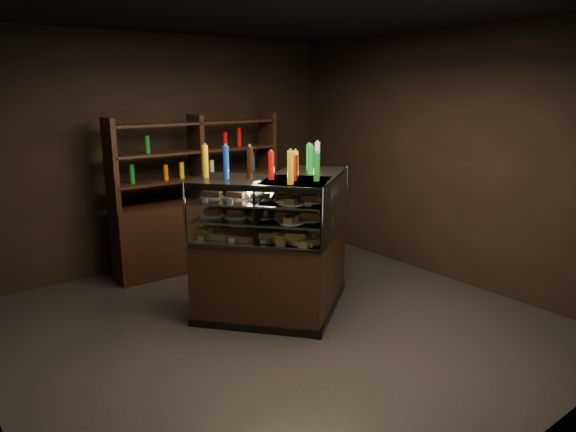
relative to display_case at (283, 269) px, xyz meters
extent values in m
plane|color=black|center=(-0.22, -0.16, -0.49)|extent=(5.00, 5.00, 0.00)
cube|color=black|center=(-0.22, 2.34, 1.01)|extent=(5.00, 0.02, 3.00)
cube|color=black|center=(-0.22, -2.66, 1.01)|extent=(5.00, 0.02, 3.00)
cube|color=black|center=(2.28, -0.16, 1.01)|extent=(0.02, 5.00, 3.00)
cube|color=black|center=(-0.22, -0.16, 2.51)|extent=(5.00, 5.00, 0.02)
cube|color=black|center=(0.26, -0.03, -0.06)|extent=(1.45, 1.31, 0.86)
cube|color=black|center=(0.26, -0.03, -0.45)|extent=(1.49, 1.35, 0.08)
cube|color=black|center=(0.26, -0.03, 0.94)|extent=(1.45, 1.31, 0.06)
cube|color=silver|center=(0.26, -0.03, 0.38)|extent=(1.37, 1.24, 0.02)
cube|color=silver|center=(0.26, -0.03, 0.58)|extent=(1.37, 1.24, 0.02)
cube|color=silver|center=(0.26, -0.03, 0.76)|extent=(1.37, 1.24, 0.02)
cube|color=white|center=(0.46, -0.30, 0.67)|extent=(1.06, 0.79, 0.61)
cylinder|color=silver|center=(0.98, 0.10, 0.67)|extent=(0.03, 0.03, 0.63)
cylinder|color=silver|center=(-0.08, -0.68, 0.67)|extent=(0.03, 0.03, 0.63)
cube|color=black|center=(-0.26, 0.03, -0.06)|extent=(1.35, 1.42, 0.86)
cube|color=black|center=(-0.26, 0.03, -0.45)|extent=(1.40, 1.47, 0.08)
cube|color=black|center=(-0.26, 0.03, 0.94)|extent=(1.35, 1.42, 0.06)
cube|color=silver|center=(-0.26, 0.03, 0.38)|extent=(1.28, 1.35, 0.02)
cube|color=silver|center=(-0.26, 0.03, 0.58)|extent=(1.28, 1.35, 0.02)
cube|color=silver|center=(-0.26, 0.03, 0.76)|extent=(1.28, 1.35, 0.02)
cube|color=white|center=(-0.51, -0.19, 0.67)|extent=(0.86, 1.00, 0.61)
cylinder|color=silver|center=(-0.08, -0.68, 0.67)|extent=(0.03, 0.03, 0.63)
cylinder|color=silver|center=(-0.93, 0.31, 0.67)|extent=(0.03, 0.03, 0.63)
cube|color=#D6904D|center=(-0.17, -0.38, 0.41)|extent=(0.20, 0.18, 0.06)
cube|color=#D6904D|center=(-0.04, -0.29, 0.41)|extent=(0.20, 0.18, 0.06)
cube|color=#D6904D|center=(0.09, -0.19, 0.41)|extent=(0.20, 0.18, 0.06)
cube|color=#D6904D|center=(0.21, -0.10, 0.41)|extent=(0.20, 0.18, 0.06)
cube|color=#D6904D|center=(0.34, -0.01, 0.41)|extent=(0.20, 0.18, 0.06)
cube|color=#D6904D|center=(0.47, 0.09, 0.41)|extent=(0.20, 0.18, 0.06)
cube|color=#D6904D|center=(0.59, 0.18, 0.41)|extent=(0.20, 0.18, 0.06)
cube|color=#D6904D|center=(0.72, 0.28, 0.41)|extent=(0.20, 0.18, 0.06)
cylinder|color=white|center=(-0.14, -0.32, 0.60)|extent=(0.24, 0.24, 0.02)
cube|color=#D6904D|center=(-0.14, -0.32, 0.63)|extent=(0.19, 0.17, 0.05)
cylinder|color=white|center=(0.06, -0.18, 0.60)|extent=(0.24, 0.24, 0.02)
cube|color=#D6904D|center=(0.06, -0.18, 0.63)|extent=(0.19, 0.17, 0.05)
cylinder|color=white|center=(0.26, -0.03, 0.60)|extent=(0.24, 0.24, 0.02)
cube|color=#D6904D|center=(0.26, -0.03, 0.63)|extent=(0.19, 0.17, 0.05)
cylinder|color=white|center=(0.46, 0.12, 0.60)|extent=(0.24, 0.24, 0.02)
cube|color=#D6904D|center=(0.46, 0.12, 0.63)|extent=(0.19, 0.17, 0.05)
cylinder|color=white|center=(0.66, 0.27, 0.60)|extent=(0.24, 0.24, 0.02)
cube|color=#D6904D|center=(0.66, 0.27, 0.63)|extent=(0.19, 0.17, 0.05)
cylinder|color=white|center=(-0.14, -0.32, 0.78)|extent=(0.24, 0.24, 0.02)
cube|color=#D6904D|center=(-0.14, -0.32, 0.81)|extent=(0.19, 0.17, 0.05)
cylinder|color=white|center=(0.06, -0.18, 0.78)|extent=(0.24, 0.24, 0.02)
cube|color=#D6904D|center=(0.06, -0.18, 0.81)|extent=(0.19, 0.17, 0.05)
cylinder|color=white|center=(0.26, -0.03, 0.78)|extent=(0.24, 0.24, 0.02)
cube|color=#D6904D|center=(0.26, -0.03, 0.81)|extent=(0.19, 0.17, 0.05)
cylinder|color=white|center=(0.46, 0.12, 0.78)|extent=(0.24, 0.24, 0.02)
cube|color=#D6904D|center=(0.46, 0.12, 0.81)|extent=(0.19, 0.17, 0.05)
cylinder|color=white|center=(0.66, 0.27, 0.78)|extent=(0.24, 0.24, 0.02)
cube|color=#D6904D|center=(0.66, 0.27, 0.81)|extent=(0.19, 0.17, 0.05)
cube|color=#D6904D|center=(-0.64, 0.43, 0.41)|extent=(0.19, 0.20, 0.06)
cube|color=#D6904D|center=(-0.54, 0.31, 0.41)|extent=(0.19, 0.20, 0.06)
cube|color=#D6904D|center=(-0.43, 0.19, 0.41)|extent=(0.19, 0.20, 0.06)
cube|color=#D6904D|center=(-0.33, 0.07, 0.41)|extent=(0.19, 0.20, 0.06)
cube|color=#D6904D|center=(-0.23, -0.05, 0.41)|extent=(0.19, 0.20, 0.06)
cube|color=#D6904D|center=(-0.13, -0.17, 0.41)|extent=(0.19, 0.20, 0.06)
cube|color=#D6904D|center=(-0.02, -0.29, 0.41)|extent=(0.19, 0.20, 0.06)
cube|color=#D6904D|center=(0.08, -0.41, 0.41)|extent=(0.19, 0.20, 0.06)
cylinder|color=white|center=(-0.58, 0.41, 0.60)|extent=(0.24, 0.24, 0.02)
cube|color=#D6904D|center=(-0.58, 0.41, 0.63)|extent=(0.17, 0.18, 0.05)
cylinder|color=white|center=(-0.42, 0.22, 0.60)|extent=(0.24, 0.24, 0.02)
cube|color=#D6904D|center=(-0.42, 0.22, 0.63)|extent=(0.17, 0.18, 0.05)
cylinder|color=white|center=(-0.26, 0.03, 0.60)|extent=(0.24, 0.24, 0.02)
cube|color=#D6904D|center=(-0.26, 0.03, 0.63)|extent=(0.17, 0.18, 0.05)
cylinder|color=white|center=(-0.09, -0.16, 0.60)|extent=(0.24, 0.24, 0.02)
cube|color=#D6904D|center=(-0.09, -0.16, 0.63)|extent=(0.17, 0.18, 0.05)
cylinder|color=white|center=(0.07, -0.35, 0.60)|extent=(0.24, 0.24, 0.02)
cube|color=#D6904D|center=(0.07, -0.35, 0.63)|extent=(0.17, 0.18, 0.05)
cylinder|color=white|center=(-0.58, 0.41, 0.78)|extent=(0.24, 0.24, 0.02)
cube|color=#D6904D|center=(-0.58, 0.41, 0.81)|extent=(0.17, 0.18, 0.05)
cylinder|color=white|center=(-0.42, 0.22, 0.78)|extent=(0.24, 0.24, 0.02)
cube|color=#D6904D|center=(-0.42, 0.22, 0.81)|extent=(0.17, 0.18, 0.05)
cylinder|color=white|center=(-0.26, 0.03, 0.78)|extent=(0.24, 0.24, 0.02)
cube|color=#D6904D|center=(-0.26, 0.03, 0.81)|extent=(0.17, 0.18, 0.05)
cylinder|color=white|center=(-0.09, -0.16, 0.78)|extent=(0.24, 0.24, 0.02)
cube|color=#D6904D|center=(-0.09, -0.16, 0.81)|extent=(0.17, 0.18, 0.05)
cylinder|color=white|center=(0.07, -0.35, 0.78)|extent=(0.24, 0.24, 0.02)
cube|color=#D6904D|center=(0.07, -0.35, 0.81)|extent=(0.17, 0.18, 0.05)
cylinder|color=yellow|center=(-0.19, -0.36, 1.11)|extent=(0.06, 0.06, 0.28)
cylinder|color=silver|center=(-0.19, -0.36, 1.26)|extent=(0.03, 0.03, 0.02)
cylinder|color=#B20C0A|center=(-0.01, -0.22, 1.11)|extent=(0.06, 0.06, 0.28)
cylinder|color=silver|center=(-0.01, -0.22, 1.26)|extent=(0.03, 0.03, 0.02)
cylinder|color=#D8590A|center=(0.17, -0.09, 1.11)|extent=(0.06, 0.06, 0.28)
cylinder|color=silver|center=(0.17, -0.09, 1.26)|extent=(0.03, 0.03, 0.02)
cylinder|color=#147223|center=(0.34, 0.04, 1.11)|extent=(0.06, 0.06, 0.28)
cylinder|color=silver|center=(0.34, 0.04, 1.26)|extent=(0.03, 0.03, 0.02)
cylinder|color=black|center=(0.52, 0.17, 1.11)|extent=(0.06, 0.06, 0.28)
cylinder|color=silver|center=(0.52, 0.17, 1.26)|extent=(0.03, 0.03, 0.02)
cylinder|color=silver|center=(0.70, 0.30, 1.11)|extent=(0.06, 0.06, 0.28)
cylinder|color=silver|center=(0.70, 0.30, 1.26)|extent=(0.03, 0.03, 0.02)
cylinder|color=yellow|center=(-0.62, 0.45, 1.11)|extent=(0.06, 0.06, 0.28)
cylinder|color=silver|center=(-0.62, 0.45, 1.26)|extent=(0.03, 0.03, 0.02)
cylinder|color=#B20C0A|center=(-0.47, 0.28, 1.11)|extent=(0.06, 0.06, 0.28)
cylinder|color=silver|center=(-0.47, 0.28, 1.26)|extent=(0.03, 0.03, 0.02)
cylinder|color=#D8590A|center=(-0.33, 0.11, 1.11)|extent=(0.06, 0.06, 0.28)
cylinder|color=silver|center=(-0.33, 0.11, 1.26)|extent=(0.03, 0.03, 0.02)
cylinder|color=#147223|center=(-0.18, -0.05, 1.11)|extent=(0.06, 0.06, 0.28)
cylinder|color=silver|center=(-0.18, -0.05, 1.26)|extent=(0.03, 0.03, 0.02)
cylinder|color=black|center=(-0.04, -0.22, 1.11)|extent=(0.06, 0.06, 0.28)
cylinder|color=silver|center=(-0.04, -0.22, 1.26)|extent=(0.03, 0.03, 0.02)
cylinder|color=silver|center=(0.10, -0.39, 1.11)|extent=(0.06, 0.06, 0.28)
cylinder|color=silver|center=(0.10, -0.39, 1.26)|extent=(0.03, 0.03, 0.02)
cylinder|color=black|center=(0.75, 0.53, -0.39)|extent=(0.26, 0.26, 0.20)
cone|color=#1E5518|center=(0.75, 0.53, -0.02)|extent=(0.40, 0.40, 0.55)
cone|color=#1E5518|center=(0.75, 0.53, 0.16)|extent=(0.31, 0.31, 0.39)
cube|color=black|center=(0.03, 1.89, -0.04)|extent=(2.26, 0.46, 0.90)
cube|color=black|center=(-1.06, 1.91, 0.96)|extent=(0.07, 0.38, 1.10)
cube|color=black|center=(0.03, 1.89, 0.96)|extent=(0.07, 0.38, 1.10)
cube|color=black|center=(1.13, 1.87, 0.96)|extent=(0.07, 0.38, 1.10)
cube|color=black|center=(0.03, 1.89, 0.71)|extent=(2.22, 0.42, 0.03)
cube|color=black|center=(0.03, 1.89, 1.06)|extent=(2.22, 0.42, 0.03)
cube|color=black|center=(0.03, 1.89, 1.41)|extent=(2.22, 0.42, 0.03)
cylinder|color=yellow|center=(-0.82, 1.90, 0.83)|extent=(0.06, 0.06, 0.22)
cylinder|color=#B20C0A|center=(-0.61, 1.90, 0.83)|extent=(0.06, 0.06, 0.22)
cylinder|color=#D8590A|center=(-0.40, 1.90, 0.83)|extent=(0.06, 0.06, 0.22)
cylinder|color=#147223|center=(-0.18, 1.89, 0.83)|extent=(0.06, 0.06, 0.22)
cylinder|color=black|center=(0.03, 1.89, 0.83)|extent=(0.06, 0.06, 0.22)
cylinder|color=silver|center=(0.25, 1.88, 0.83)|extent=(0.06, 0.06, 0.22)
cylinder|color=#0F38B2|center=(0.46, 1.88, 0.83)|extent=(0.06, 0.06, 0.22)
cylinder|color=yellow|center=(0.67, 1.87, 0.83)|extent=(0.06, 0.06, 0.22)
cylinder|color=#B20C0A|center=(0.89, 1.87, 0.83)|extent=(0.06, 0.06, 0.22)
camera|label=1|loc=(-3.04, -4.03, 1.83)|focal=32.00mm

